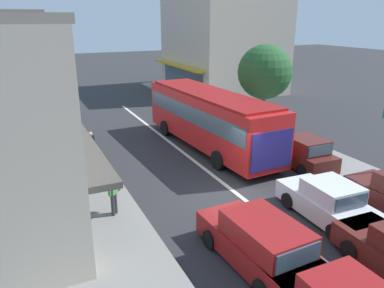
{
  "coord_description": "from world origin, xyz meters",
  "views": [
    {
      "loc": [
        -7.82,
        -12.52,
        7.1
      ],
      "look_at": [
        -0.43,
        3.27,
        1.2
      ],
      "focal_mm": 35.0,
      "sensor_mm": 36.0,
      "label": 1
    }
  ],
  "objects_px": {
    "traffic_light_downstreet": "(65,70)",
    "pedestrian_with_handbag_near": "(113,191)",
    "parked_sedan_kerb_third": "(244,127)",
    "city_bus": "(210,116)",
    "parked_hatchback_kerb_rear": "(202,108)",
    "pedestrian_browsing_midblock": "(91,145)",
    "street_tree_right": "(265,72)",
    "sedan_adjacent_lane_trail": "(329,203)",
    "parked_hatchback_kerb_second": "(303,153)",
    "wagon_behind_bus_near": "(260,243)"
  },
  "relations": [
    {
      "from": "sedan_adjacent_lane_trail",
      "to": "parked_sedan_kerb_third",
      "type": "height_order",
      "value": "same"
    },
    {
      "from": "parked_sedan_kerb_third",
      "to": "pedestrian_with_handbag_near",
      "type": "relative_size",
      "value": 2.62
    },
    {
      "from": "parked_sedan_kerb_third",
      "to": "sedan_adjacent_lane_trail",
      "type": "bearing_deg",
      "value": -105.01
    },
    {
      "from": "parked_sedan_kerb_third",
      "to": "traffic_light_downstreet",
      "type": "relative_size",
      "value": 1.02
    },
    {
      "from": "parked_sedan_kerb_third",
      "to": "parked_hatchback_kerb_rear",
      "type": "height_order",
      "value": "parked_hatchback_kerb_rear"
    },
    {
      "from": "wagon_behind_bus_near",
      "to": "traffic_light_downstreet",
      "type": "relative_size",
      "value": 1.09
    },
    {
      "from": "parked_hatchback_kerb_second",
      "to": "street_tree_right",
      "type": "distance_m",
      "value": 6.93
    },
    {
      "from": "parked_hatchback_kerb_rear",
      "to": "pedestrian_with_handbag_near",
      "type": "relative_size",
      "value": 2.29
    },
    {
      "from": "city_bus",
      "to": "sedan_adjacent_lane_trail",
      "type": "distance_m",
      "value": 9.05
    },
    {
      "from": "street_tree_right",
      "to": "pedestrian_browsing_midblock",
      "type": "height_order",
      "value": "street_tree_right"
    },
    {
      "from": "parked_sedan_kerb_third",
      "to": "city_bus",
      "type": "bearing_deg",
      "value": -163.4
    },
    {
      "from": "parked_sedan_kerb_third",
      "to": "street_tree_right",
      "type": "bearing_deg",
      "value": 19.46
    },
    {
      "from": "city_bus",
      "to": "pedestrian_browsing_midblock",
      "type": "bearing_deg",
      "value": 178.98
    },
    {
      "from": "city_bus",
      "to": "parked_hatchback_kerb_second",
      "type": "relative_size",
      "value": 2.92
    },
    {
      "from": "traffic_light_downstreet",
      "to": "pedestrian_with_handbag_near",
      "type": "relative_size",
      "value": 2.58
    },
    {
      "from": "street_tree_right",
      "to": "parked_hatchback_kerb_second",
      "type": "bearing_deg",
      "value": -105.98
    },
    {
      "from": "street_tree_right",
      "to": "pedestrian_browsing_midblock",
      "type": "distance_m",
      "value": 11.65
    },
    {
      "from": "traffic_light_downstreet",
      "to": "pedestrian_with_handbag_near",
      "type": "height_order",
      "value": "traffic_light_downstreet"
    },
    {
      "from": "traffic_light_downstreet",
      "to": "street_tree_right",
      "type": "bearing_deg",
      "value": -54.29
    },
    {
      "from": "city_bus",
      "to": "pedestrian_browsing_midblock",
      "type": "xyz_separation_m",
      "value": [
        -6.58,
        0.12,
        -0.81
      ]
    },
    {
      "from": "sedan_adjacent_lane_trail",
      "to": "pedestrian_browsing_midblock",
      "type": "height_order",
      "value": "pedestrian_browsing_midblock"
    },
    {
      "from": "traffic_light_downstreet",
      "to": "pedestrian_with_handbag_near",
      "type": "xyz_separation_m",
      "value": [
        -1.15,
        -21.33,
        -1.79
      ]
    },
    {
      "from": "pedestrian_browsing_midblock",
      "to": "traffic_light_downstreet",
      "type": "bearing_deg",
      "value": 86.73
    },
    {
      "from": "parked_hatchback_kerb_second",
      "to": "wagon_behind_bus_near",
      "type": "bearing_deg",
      "value": -138.95
    },
    {
      "from": "parked_hatchback_kerb_second",
      "to": "pedestrian_with_handbag_near",
      "type": "relative_size",
      "value": 2.31
    },
    {
      "from": "sedan_adjacent_lane_trail",
      "to": "traffic_light_downstreet",
      "type": "height_order",
      "value": "traffic_light_downstreet"
    },
    {
      "from": "traffic_light_downstreet",
      "to": "pedestrian_with_handbag_near",
      "type": "distance_m",
      "value": 21.44
    },
    {
      "from": "city_bus",
      "to": "street_tree_right",
      "type": "distance_m",
      "value": 5.26
    },
    {
      "from": "parked_hatchback_kerb_rear",
      "to": "street_tree_right",
      "type": "xyz_separation_m",
      "value": [
        1.87,
        -5.03,
        3.16
      ]
    },
    {
      "from": "city_bus",
      "to": "parked_hatchback_kerb_rear",
      "type": "distance_m",
      "value": 7.17
    },
    {
      "from": "city_bus",
      "to": "traffic_light_downstreet",
      "type": "bearing_deg",
      "value": 109.74
    },
    {
      "from": "wagon_behind_bus_near",
      "to": "parked_hatchback_kerb_second",
      "type": "xyz_separation_m",
      "value": [
        6.54,
        5.7,
        -0.04
      ]
    },
    {
      "from": "street_tree_right",
      "to": "pedestrian_browsing_midblock",
      "type": "xyz_separation_m",
      "value": [
        -11.22,
        -1.36,
        -2.8
      ]
    },
    {
      "from": "parked_hatchback_kerb_rear",
      "to": "pedestrian_with_handbag_near",
      "type": "height_order",
      "value": "pedestrian_with_handbag_near"
    },
    {
      "from": "wagon_behind_bus_near",
      "to": "pedestrian_with_handbag_near",
      "type": "relative_size",
      "value": 2.81
    },
    {
      "from": "parked_hatchback_kerb_rear",
      "to": "sedan_adjacent_lane_trail",
      "type": "bearing_deg",
      "value": -99.14
    },
    {
      "from": "pedestrian_with_handbag_near",
      "to": "wagon_behind_bus_near",
      "type": "bearing_deg",
      "value": -55.23
    },
    {
      "from": "wagon_behind_bus_near",
      "to": "parked_sedan_kerb_third",
      "type": "relative_size",
      "value": 1.07
    },
    {
      "from": "sedan_adjacent_lane_trail",
      "to": "wagon_behind_bus_near",
      "type": "height_order",
      "value": "wagon_behind_bus_near"
    },
    {
      "from": "pedestrian_browsing_midblock",
      "to": "parked_sedan_kerb_third",
      "type": "bearing_deg",
      "value": 4.53
    },
    {
      "from": "parked_hatchback_kerb_rear",
      "to": "traffic_light_downstreet",
      "type": "relative_size",
      "value": 0.89
    },
    {
      "from": "parked_sedan_kerb_third",
      "to": "traffic_light_downstreet",
      "type": "bearing_deg",
      "value": 119.88
    },
    {
      "from": "parked_sedan_kerb_third",
      "to": "street_tree_right",
      "type": "relative_size",
      "value": 0.76
    },
    {
      "from": "sedan_adjacent_lane_trail",
      "to": "pedestrian_browsing_midblock",
      "type": "xyz_separation_m",
      "value": [
        -6.87,
        9.08,
        0.4
      ]
    },
    {
      "from": "parked_sedan_kerb_third",
      "to": "pedestrian_with_handbag_near",
      "type": "height_order",
      "value": "pedestrian_with_handbag_near"
    },
    {
      "from": "traffic_light_downstreet",
      "to": "pedestrian_browsing_midblock",
      "type": "bearing_deg",
      "value": -93.27
    },
    {
      "from": "pedestrian_with_handbag_near",
      "to": "street_tree_right",
      "type": "bearing_deg",
      "value": 31.28
    },
    {
      "from": "parked_sedan_kerb_third",
      "to": "pedestrian_browsing_midblock",
      "type": "height_order",
      "value": "pedestrian_browsing_midblock"
    },
    {
      "from": "parked_hatchback_kerb_rear",
      "to": "street_tree_right",
      "type": "relative_size",
      "value": 0.67
    },
    {
      "from": "city_bus",
      "to": "pedestrian_with_handbag_near",
      "type": "distance_m",
      "value": 8.81
    }
  ]
}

